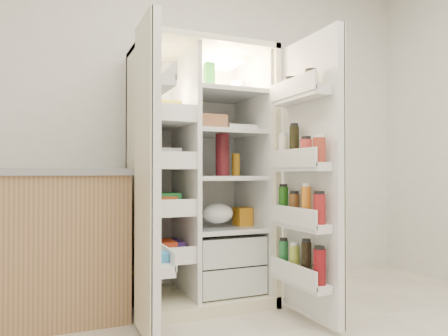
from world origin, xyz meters
name	(u,v)px	position (x,y,z in m)	size (l,w,h in m)	color
wall_back	(198,119)	(0.00, 2.00, 1.35)	(4.00, 0.02, 2.70)	white
refrigerator	(200,197)	(-0.11, 1.65, 0.74)	(0.92, 0.70, 1.80)	beige
freezer_door	(148,177)	(-0.62, 1.05, 0.89)	(0.15, 0.40, 1.72)	silver
fridge_door	(309,180)	(0.36, 0.96, 0.87)	(0.17, 0.58, 1.72)	silver
kitchen_counter	(19,245)	(-1.28, 1.66, 0.47)	(1.30, 0.69, 0.94)	#A77853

